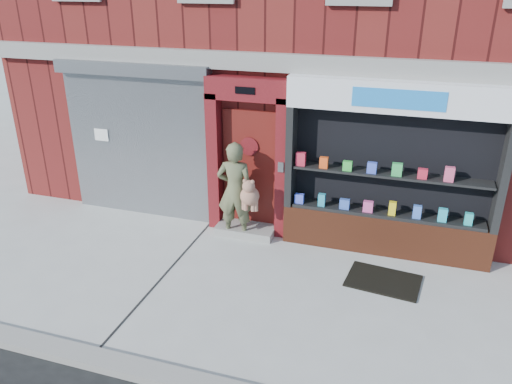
% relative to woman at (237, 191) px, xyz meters
% --- Properties ---
extents(ground, '(80.00, 80.00, 0.00)m').
position_rel_woman_xyz_m(ground, '(0.86, -1.53, -0.92)').
color(ground, '#9E9E99').
rests_on(ground, ground).
extents(shutter_bay, '(3.10, 0.30, 3.04)m').
position_rel_woman_xyz_m(shutter_bay, '(-2.14, 0.40, 0.80)').
color(shutter_bay, gray).
rests_on(shutter_bay, ground).
extents(red_door_bay, '(1.52, 0.58, 2.90)m').
position_rel_woman_xyz_m(red_door_bay, '(0.11, 0.33, 0.54)').
color(red_door_bay, '#520E12').
rests_on(red_door_bay, ground).
extents(pharmacy_bay, '(3.50, 0.41, 3.00)m').
position_rel_woman_xyz_m(pharmacy_bay, '(2.61, 0.28, 0.45)').
color(pharmacy_bay, maroon).
rests_on(pharmacy_bay, ground).
extents(woman, '(0.87, 0.62, 1.83)m').
position_rel_woman_xyz_m(woman, '(0.00, 0.00, 0.00)').
color(woman, '#56593B').
rests_on(woman, ground).
extents(doormat, '(1.20, 0.91, 0.03)m').
position_rel_woman_xyz_m(doormat, '(2.72, -0.72, -0.91)').
color(doormat, black).
rests_on(doormat, ground).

